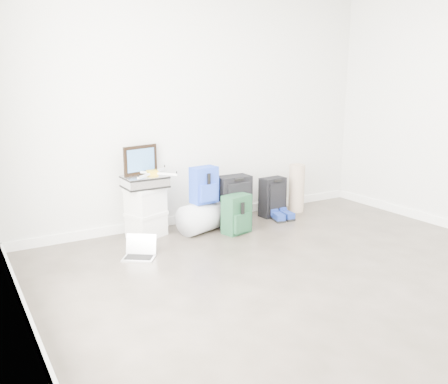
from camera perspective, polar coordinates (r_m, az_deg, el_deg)
ground at (r=3.88m, az=15.60°, el=-12.32°), size 5.00×5.00×0.00m
room_envelope at (r=3.53m, az=17.18°, el=13.95°), size 4.52×5.02×2.71m
boxes_stack at (r=5.14m, az=-9.37°, el=-2.38°), size 0.46×0.42×0.54m
briefcase at (r=5.06m, az=-9.51°, el=1.24°), size 0.44×0.33×0.13m
painting at (r=5.11m, az=-10.00°, el=3.83°), size 0.41×0.13×0.31m
drone at (r=5.05m, az=-8.62°, el=2.29°), size 0.47×0.47×0.05m
duffel_bag at (r=5.27m, az=-2.49°, el=-2.99°), size 0.62×0.48×0.34m
blue_backpack at (r=5.15m, az=-2.38°, el=0.77°), size 0.30×0.23×0.40m
large_suitcase at (r=5.41m, az=1.20°, el=-1.14°), size 0.38×0.25×0.59m
green_backpack at (r=5.20m, az=1.58°, el=-2.77°), size 0.34×0.28×0.43m
carry_on at (r=5.86m, az=5.89°, el=-0.62°), size 0.32×0.22×0.48m
shoes at (r=5.78m, az=6.91°, el=-2.85°), size 0.28×0.30×0.09m
rolled_rug at (r=6.11m, az=8.72°, el=0.48°), size 0.20×0.20×0.61m
laptop at (r=4.62m, az=-10.09°, el=-7.12°), size 0.36×0.34×0.21m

